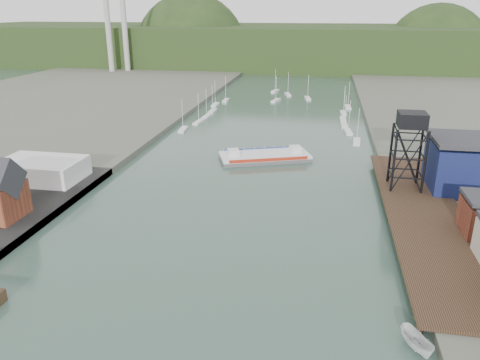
% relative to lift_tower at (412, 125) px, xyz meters
% --- Properties ---
extents(east_pier, '(14.00, 70.00, 2.45)m').
position_rel_lift_tower_xyz_m(east_pier, '(2.00, -13.00, -13.75)').
color(east_pier, black).
rests_on(east_pier, ground).
extents(white_shed, '(18.00, 12.00, 4.50)m').
position_rel_lift_tower_xyz_m(white_shed, '(-79.00, -8.00, -11.80)').
color(white_shed, silver).
rests_on(white_shed, west_quay).
extents(lift_tower, '(6.50, 6.50, 16.00)m').
position_rel_lift_tower_xyz_m(lift_tower, '(0.00, 0.00, 0.00)').
color(lift_tower, black).
rests_on(lift_tower, east_pier).
extents(blue_shed, '(20.50, 14.50, 11.30)m').
position_rel_lift_tower_xyz_m(blue_shed, '(15.00, 2.00, -8.59)').
color(blue_shed, '#0C0F38').
rests_on(blue_shed, east_land).
extents(marina_sailboats, '(57.71, 92.65, 0.90)m').
position_rel_lift_tower_xyz_m(marina_sailboats, '(-34.92, 80.46, -15.30)').
color(marina_sailboats, silver).
rests_on(marina_sailboats, ground).
extents(smokestacks, '(11.20, 8.20, 60.00)m').
position_rel_lift_tower_xyz_m(smokestacks, '(-141.00, 174.50, 14.35)').
color(smokestacks, '#A7A6A2').
rests_on(smokestacks, ground).
extents(distant_hills, '(500.00, 120.00, 80.00)m').
position_rel_lift_tower_xyz_m(distant_hills, '(-38.98, 243.35, -5.27)').
color(distant_hills, '#1E3116').
rests_on(distant_hills, ground).
extents(chain_ferry, '(25.08, 16.94, 3.35)m').
position_rel_lift_tower_xyz_m(chain_ferry, '(-32.27, 19.93, -14.69)').
color(chain_ferry, '#545356').
rests_on(chain_ferry, ground).
extents(motorboat, '(4.29, 6.03, 2.19)m').
position_rel_lift_tower_xyz_m(motorboat, '(-5.26, -49.53, -14.55)').
color(motorboat, silver).
rests_on(motorboat, ground).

